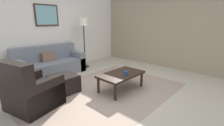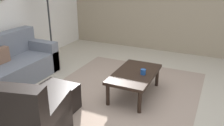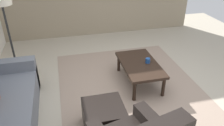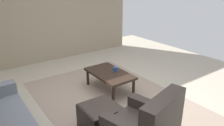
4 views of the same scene
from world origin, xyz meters
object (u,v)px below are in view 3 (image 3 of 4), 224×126
(ottoman, at_px, (104,118))
(coffee_table, at_px, (140,66))
(lamp_standing, at_px, (3,7))
(cup, at_px, (148,61))

(ottoman, xyz_separation_m, coffee_table, (0.99, -0.88, 0.16))
(ottoman, relative_size, lamp_standing, 0.33)
(coffee_table, bearing_deg, ottoman, 138.40)
(ottoman, distance_m, coffee_table, 1.34)
(lamp_standing, bearing_deg, cup, -105.19)
(ottoman, relative_size, coffee_table, 0.51)
(coffee_table, relative_size, lamp_standing, 0.64)
(cup, height_order, lamp_standing, lamp_standing)
(ottoman, height_order, cup, cup)
(lamp_standing, bearing_deg, ottoman, -140.76)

